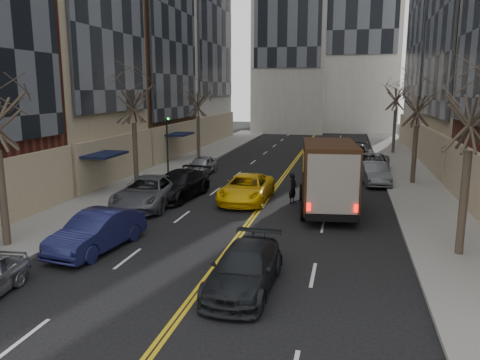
% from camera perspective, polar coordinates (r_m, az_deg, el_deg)
% --- Properties ---
extents(sidewalk_left, '(4.00, 66.00, 0.15)m').
position_cam_1_polar(sidewalk_left, '(37.55, -8.18, 1.41)').
color(sidewalk_left, slate).
rests_on(sidewalk_left, ground).
extents(sidewalk_right, '(4.00, 66.00, 0.15)m').
position_cam_1_polar(sidewalk_right, '(35.34, 20.19, 0.22)').
color(sidewalk_right, slate).
rests_on(sidewalk_right, ground).
extents(tree_lf_mid, '(3.20, 3.20, 8.91)m').
position_cam_1_polar(tree_lf_mid, '(30.51, -12.99, 11.32)').
color(tree_lf_mid, '#382D23').
rests_on(tree_lf_mid, sidewalk_left).
extents(tree_lf_far, '(3.20, 3.20, 8.12)m').
position_cam_1_polar(tree_lf_far, '(42.59, -5.19, 10.68)').
color(tree_lf_far, '#382D23').
rests_on(tree_lf_far, sidewalk_left).
extents(tree_rt_near, '(3.20, 3.20, 8.71)m').
position_cam_1_polar(tree_rt_near, '(18.97, 26.69, 10.23)').
color(tree_rt_near, '#382D23').
rests_on(tree_rt_near, sidewalk_right).
extents(tree_rt_mid, '(3.20, 3.20, 8.32)m').
position_cam_1_polar(tree_rt_mid, '(32.76, 20.98, 10.09)').
color(tree_rt_mid, '#382D23').
rests_on(tree_rt_mid, sidewalk_right).
extents(tree_rt_far, '(3.20, 3.20, 9.11)m').
position_cam_1_polar(tree_rt_far, '(47.67, 18.62, 11.06)').
color(tree_rt_far, '#382D23').
rests_on(tree_rt_far, sidewalk_right).
extents(traffic_signal, '(0.29, 0.26, 4.70)m').
position_cam_1_polar(traffic_signal, '(31.97, -8.86, 4.66)').
color(traffic_signal, black).
rests_on(traffic_signal, sidewalk_left).
extents(ups_truck, '(3.34, 6.98, 3.69)m').
position_cam_1_polar(ups_truck, '(24.56, 10.65, 0.39)').
color(ups_truck, black).
rests_on(ups_truck, ground).
extents(observer_sedan, '(2.06, 4.82, 1.38)m').
position_cam_1_polar(observer_sedan, '(15.24, 0.57, -10.76)').
color(observer_sedan, black).
rests_on(observer_sedan, ground).
extents(taxi, '(2.57, 5.46, 1.51)m').
position_cam_1_polar(taxi, '(26.58, 0.80, -1.03)').
color(taxi, yellow).
rests_on(taxi, ground).
extents(pedestrian, '(0.60, 0.72, 1.69)m').
position_cam_1_polar(pedestrian, '(26.38, 6.47, -1.00)').
color(pedestrian, black).
rests_on(pedestrian, ground).
extents(parked_lf_b, '(2.26, 4.89, 1.55)m').
position_cam_1_polar(parked_lf_b, '(19.55, -17.02, -5.99)').
color(parked_lf_b, '#13163E').
rests_on(parked_lf_b, ground).
extents(parked_lf_c, '(3.22, 6.05, 1.62)m').
position_cam_1_polar(parked_lf_c, '(25.92, -11.22, -1.45)').
color(parked_lf_c, '#53555C').
rests_on(parked_lf_c, ground).
extents(parked_lf_d, '(2.88, 5.71, 1.59)m').
position_cam_1_polar(parked_lf_d, '(27.63, -7.51, -0.58)').
color(parked_lf_d, black).
rests_on(parked_lf_d, ground).
extents(parked_lf_e, '(1.65, 4.00, 1.35)m').
position_cam_1_polar(parked_lf_e, '(35.01, -4.72, 1.78)').
color(parked_lf_e, '#95979C').
rests_on(parked_lf_e, ground).
extents(parked_rt_a, '(2.12, 4.60, 1.46)m').
position_cam_1_polar(parked_rt_a, '(32.65, 16.06, 0.79)').
color(parked_rt_a, '#53575C').
rests_on(parked_rt_a, ground).
extents(parked_rt_b, '(3.03, 5.67, 1.51)m').
position_cam_1_polar(parked_rt_b, '(36.65, 15.76, 1.95)').
color(parked_rt_b, '#97989E').
rests_on(parked_rt_b, ground).
extents(parked_rt_c, '(2.56, 5.63, 1.60)m').
position_cam_1_polar(parked_rt_c, '(41.06, 13.82, 3.06)').
color(parked_rt_c, black).
rests_on(parked_rt_c, ground).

